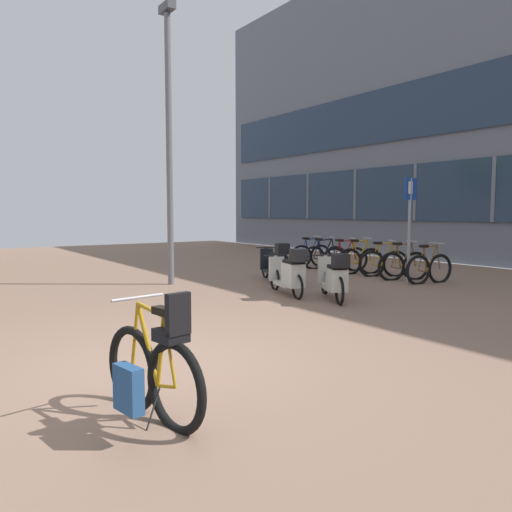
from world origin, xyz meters
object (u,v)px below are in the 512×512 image
bicycle_rack_04 (345,259)px  scooter_far (290,274)px  bicycle_rack_06 (311,255)px  scooter_near (276,264)px  bicycle_rack_05 (325,257)px  bicycle_foreground (152,372)px  bicycle_rack_02 (384,263)px  lamp_post (169,133)px  bicycle_rack_01 (403,266)px  scooter_mid (334,278)px  bicycle_rack_03 (360,261)px  parking_sign (410,219)px  bicycle_rack_00 (429,269)px

bicycle_rack_04 → scooter_far: (-3.88, -2.43, 0.10)m
bicycle_rack_06 → scooter_near: (-2.94, -2.18, 0.10)m
bicycle_rack_05 → bicycle_foreground: bearing=-139.1°
bicycle_rack_02 → scooter_near: size_ratio=0.69×
bicycle_rack_04 → lamp_post: size_ratio=0.20×
bicycle_rack_06 → bicycle_rack_05: bearing=-97.5°
scooter_near → scooter_far: 1.93m
bicycle_rack_01 → scooter_mid: bearing=-161.1°
bicycle_rack_03 → bicycle_rack_05: bicycle_rack_03 is taller
bicycle_rack_04 → scooter_near: bearing=-166.1°
bicycle_rack_02 → bicycle_rack_05: size_ratio=0.98×
bicycle_rack_01 → lamp_post: 6.40m
parking_sign → scooter_far: bearing=174.8°
scooter_far → parking_sign: 3.40m
bicycle_rack_03 → lamp_post: 5.97m
bicycle_rack_03 → parking_sign: parking_sign is taller
bicycle_rack_00 → bicycle_rack_04: 2.89m
scooter_near → lamp_post: lamp_post is taller
bicycle_rack_06 → scooter_mid: bearing=-126.3°
scooter_mid → scooter_far: 0.96m
bicycle_rack_00 → bicycle_rack_06: size_ratio=1.05×
scooter_near → scooter_far: (-0.92, -1.70, 0.00)m
bicycle_rack_01 → bicycle_rack_04: (0.15, 2.17, -0.01)m
bicycle_foreground → bicycle_rack_06: 11.64m
bicycle_rack_04 → bicycle_rack_05: bearing=99.1°
scooter_far → lamp_post: 4.29m
scooter_far → scooter_near: bearing=61.6°
bicycle_foreground → bicycle_rack_04: (8.50, 6.53, -0.06)m
bicycle_foreground → scooter_near: 8.02m
bicycle_rack_03 → scooter_near: bearing=-179.8°
scooter_far → parking_sign: bearing=-5.2°
bicycle_rack_02 → bicycle_rack_04: bearing=88.5°
bicycle_rack_01 → bicycle_rack_03: size_ratio=1.01×
bicycle_rack_03 → bicycle_rack_05: bearing=88.5°
bicycle_rack_03 → scooter_far: bicycle_rack_03 is taller
bicycle_rack_02 → bicycle_rack_04: bicycle_rack_04 is taller
bicycle_rack_01 → bicycle_rack_00: bearing=-87.8°
bicycle_foreground → scooter_near: size_ratio=0.78×
bicycle_rack_05 → scooter_near: 3.20m
bicycle_foreground → scooter_near: (5.54, 5.80, 0.04)m
bicycle_rack_06 → scooter_mid: size_ratio=0.83×
bicycle_rack_04 → bicycle_rack_05: (-0.12, 0.72, -0.00)m
scooter_far → bicycle_rack_06: bearing=45.1°
bicycle_rack_02 → scooter_mid: bicycle_rack_02 is taller
bicycle_rack_01 → bicycle_rack_02: bicycle_rack_01 is taller
bicycle_foreground → bicycle_rack_00: (8.38, 3.64, -0.05)m
lamp_post → bicycle_rack_00: bearing=-33.0°
bicycle_foreground → bicycle_rack_02: 9.87m
bicycle_rack_01 → scooter_near: bicycle_rack_01 is taller
bicycle_rack_04 → parking_sign: 3.04m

